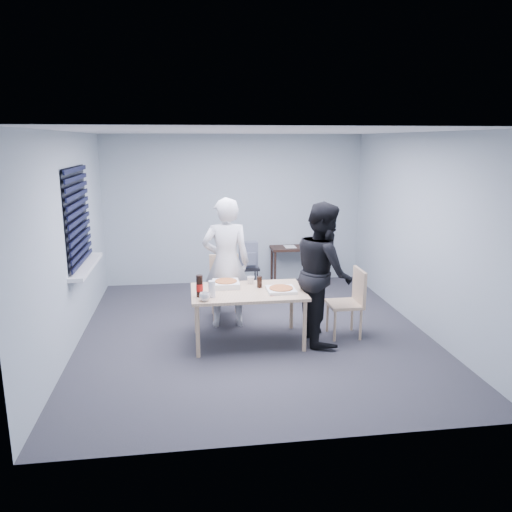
{
  "coord_description": "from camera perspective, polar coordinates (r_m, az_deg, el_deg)",
  "views": [
    {
      "loc": [
        -0.83,
        -6.18,
        2.5
      ],
      "look_at": [
        0.04,
        0.1,
        1.02
      ],
      "focal_mm": 35.0,
      "sensor_mm": 36.0,
      "label": 1
    }
  ],
  "objects": [
    {
      "name": "side_table",
      "position": [
        8.89,
        4.87,
        0.57
      ],
      "size": [
        0.98,
        0.44,
        0.65
      ],
      "color": "#311F17",
      "rests_on": "ground"
    },
    {
      "name": "mug_a",
      "position": [
        5.81,
        -5.89,
        -4.67
      ],
      "size": [
        0.17,
        0.17,
        0.1
      ],
      "primitive_type": "imported",
      "rotation": [
        0.0,
        0.0,
        0.52
      ],
      "color": "white",
      "rests_on": "dining_table"
    },
    {
      "name": "mug_b",
      "position": [
        6.47,
        -0.59,
        -2.78
      ],
      "size": [
        0.1,
        0.1,
        0.09
      ],
      "primitive_type": "imported",
      "color": "white",
      "rests_on": "dining_table"
    },
    {
      "name": "dining_table",
      "position": [
        6.21,
        -0.93,
        -4.48
      ],
      "size": [
        1.4,
        0.88,
        0.68
      ],
      "color": "beige",
      "rests_on": "ground"
    },
    {
      "name": "rubber_band",
      "position": [
        5.99,
        1.85,
        -4.54
      ],
      "size": [
        0.06,
        0.06,
        0.0
      ],
      "primitive_type": "torus",
      "rotation": [
        0.0,
        0.0,
        -0.16
      ],
      "color": "red",
      "rests_on": "dining_table"
    },
    {
      "name": "chair_right",
      "position": [
        6.56,
        10.81,
        -4.72
      ],
      "size": [
        0.42,
        0.42,
        0.89
      ],
      "color": "beige",
      "rests_on": "ground"
    },
    {
      "name": "person_white",
      "position": [
        6.72,
        -3.43,
        -0.79
      ],
      "size": [
        0.65,
        0.42,
        1.77
      ],
      "primitive_type": "imported",
      "rotation": [
        0.0,
        0.0,
        3.14
      ],
      "color": "silver",
      "rests_on": "ground"
    },
    {
      "name": "pizza_box_a",
      "position": [
        6.34,
        -3.44,
        -3.18
      ],
      "size": [
        0.33,
        0.33,
        0.08
      ],
      "rotation": [
        0.0,
        0.0,
        0.41
      ],
      "color": "white",
      "rests_on": "dining_table"
    },
    {
      "name": "cola_glass",
      "position": [
        6.3,
        0.41,
        -2.97
      ],
      "size": [
        0.07,
        0.07,
        0.14
      ],
      "primitive_type": "cylinder",
      "rotation": [
        0.0,
        0.0,
        -0.05
      ],
      "color": "black",
      "rests_on": "dining_table"
    },
    {
      "name": "plastic_cups",
      "position": [
        5.93,
        -5.07,
        -3.78
      ],
      "size": [
        0.1,
        0.1,
        0.2
      ],
      "primitive_type": "cylinder",
      "rotation": [
        0.0,
        0.0,
        0.25
      ],
      "color": "silver",
      "rests_on": "dining_table"
    },
    {
      "name": "backpack",
      "position": [
        8.11,
        -0.87,
        0.12
      ],
      "size": [
        0.3,
        0.22,
        0.42
      ],
      "rotation": [
        0.0,
        0.0,
        0.11
      ],
      "color": "slate",
      "rests_on": "stool"
    },
    {
      "name": "pizza_box_b",
      "position": [
        6.16,
        2.88,
        -3.84
      ],
      "size": [
        0.34,
        0.34,
        0.05
      ],
      "rotation": [
        0.0,
        0.0,
        0.21
      ],
      "color": "white",
      "rests_on": "dining_table"
    },
    {
      "name": "stool",
      "position": [
        8.2,
        -0.87,
        -2.0
      ],
      "size": [
        0.34,
        0.34,
        0.47
      ],
      "color": "black",
      "rests_on": "ground"
    },
    {
      "name": "room",
      "position": [
        6.8,
        -19.44,
        3.43
      ],
      "size": [
        5.0,
        5.0,
        5.0
      ],
      "color": "#2E2D32",
      "rests_on": "ground"
    },
    {
      "name": "person_black",
      "position": [
        6.28,
        7.69,
        -1.89
      ],
      "size": [
        0.47,
        0.86,
        1.77
      ],
      "primitive_type": "imported",
      "rotation": [
        0.0,
        0.0,
        1.57
      ],
      "color": "black",
      "rests_on": "ground"
    },
    {
      "name": "black_box",
      "position": [
        8.95,
        6.21,
        1.32
      ],
      "size": [
        0.15,
        0.13,
        0.06
      ],
      "primitive_type": "cube",
      "rotation": [
        0.0,
        0.0,
        -0.31
      ],
      "color": "black",
      "rests_on": "side_table"
    },
    {
      "name": "chair_far",
      "position": [
        7.2,
        -3.6,
        -2.92
      ],
      "size": [
        0.42,
        0.42,
        0.89
      ],
      "color": "beige",
      "rests_on": "ground"
    },
    {
      "name": "soda_bottle",
      "position": [
        5.95,
        -6.47,
        -3.48
      ],
      "size": [
        0.08,
        0.08,
        0.27
      ],
      "rotation": [
        0.0,
        0.0,
        0.39
      ],
      "color": "black",
      "rests_on": "dining_table"
    },
    {
      "name": "papers",
      "position": [
        8.86,
        3.9,
        1.08
      ],
      "size": [
        0.29,
        0.32,
        0.0
      ],
      "primitive_type": "cube",
      "rotation": [
        0.0,
        0.0,
        -0.42
      ],
      "color": "white",
      "rests_on": "side_table"
    }
  ]
}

